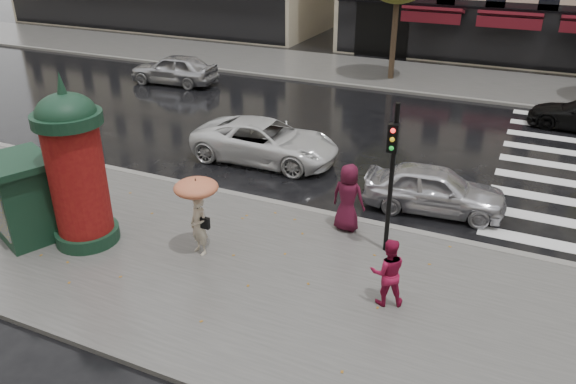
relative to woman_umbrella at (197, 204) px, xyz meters
The scene contains 15 objects.
ground 2.36m from the woman_umbrella, ahead, with size 160.00×160.00×0.00m, color black.
near_sidewalk 2.33m from the woman_umbrella, ahead, with size 90.00×7.00×0.12m, color #474744.
far_sidewalk 19.34m from the woman_umbrella, 84.51° to the left, with size 90.00×6.00×0.12m, color #474744.
near_kerb 3.95m from the woman_umbrella, 60.07° to the left, with size 90.00×0.25×0.14m, color slate.
far_kerb 16.37m from the woman_umbrella, 83.50° to the left, with size 90.00×0.25×0.14m, color slate.
zebra_crossing 12.64m from the woman_umbrella, 51.34° to the left, with size 3.60×11.75×0.01m, color silver.
woman_umbrella is the anchor object (origin of this frame).
woman_red 4.70m from the woman_umbrella, ahead, with size 0.75×0.58×1.54m, color maroon.
man_burgundy 3.90m from the woman_umbrella, 42.20° to the left, with size 0.89×0.58×1.83m, color #480E22.
morris_column 3.11m from the woman_umbrella, 166.90° to the right, with size 1.61×1.61×4.35m.
traffic_light 4.63m from the woman_umbrella, 25.27° to the left, with size 0.24×0.35×3.77m.
newsstand 4.57m from the woman_umbrella, 165.06° to the right, with size 2.25×2.11×2.17m.
car_silver 6.77m from the woman_umbrella, 45.85° to the left, with size 1.58×3.94×1.34m, color silver.
car_white 6.31m from the woman_umbrella, 101.81° to the left, with size 2.31×5.01×1.39m, color silver.
car_far_silver 16.35m from the woman_umbrella, 126.93° to the left, with size 1.76×4.37×1.49m, color #ACADB1.
Camera 1 is at (4.97, -10.01, 7.55)m, focal length 35.00 mm.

